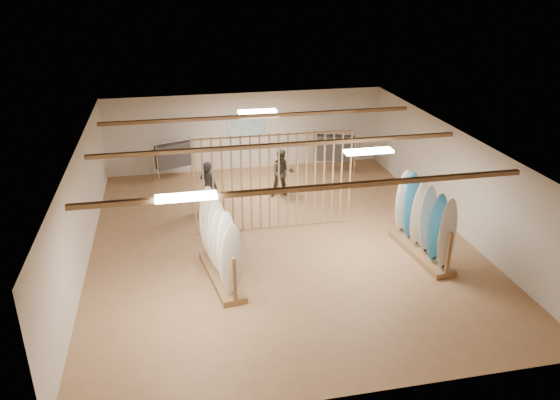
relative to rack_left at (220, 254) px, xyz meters
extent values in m
plane|color=#AA7B52|center=(1.78, 1.67, -0.68)|extent=(12.00, 12.00, 0.00)
plane|color=#9B9A93|center=(1.78, 1.67, 2.12)|extent=(12.00, 12.00, 0.00)
plane|color=beige|center=(1.78, 7.67, 0.72)|extent=(12.00, 0.00, 12.00)
plane|color=beige|center=(1.78, -4.33, 0.72)|extent=(12.00, 0.00, 12.00)
plane|color=beige|center=(-3.22, 1.67, 0.72)|extent=(0.00, 12.00, 12.00)
plane|color=beige|center=(6.78, 1.67, 0.72)|extent=(0.00, 12.00, 12.00)
cube|color=olive|center=(1.78, 1.67, 2.04)|extent=(9.50, 6.12, 0.10)
cube|color=white|center=(1.78, 1.67, 2.06)|extent=(1.20, 0.35, 0.06)
cylinder|color=tan|center=(-0.42, 2.47, 0.72)|extent=(0.05, 0.05, 2.78)
cylinder|color=tan|center=(-0.16, 2.47, 0.72)|extent=(0.05, 0.05, 2.78)
cylinder|color=tan|center=(0.10, 2.47, 0.72)|extent=(0.05, 0.05, 2.78)
cylinder|color=tan|center=(0.35, 2.47, 0.72)|extent=(0.05, 0.05, 2.78)
cylinder|color=tan|center=(0.61, 2.47, 0.72)|extent=(0.05, 0.05, 2.78)
cylinder|color=tan|center=(0.87, 2.47, 0.72)|extent=(0.05, 0.05, 2.78)
cylinder|color=tan|center=(1.13, 2.47, 0.72)|extent=(0.05, 0.05, 2.78)
cylinder|color=tan|center=(1.39, 2.47, 0.72)|extent=(0.05, 0.05, 2.78)
cylinder|color=tan|center=(1.65, 2.47, 0.72)|extent=(0.05, 0.05, 2.78)
cylinder|color=tan|center=(1.91, 2.47, 0.72)|extent=(0.05, 0.05, 2.78)
cylinder|color=tan|center=(2.17, 2.47, 0.72)|extent=(0.05, 0.05, 2.78)
cylinder|color=tan|center=(2.43, 2.47, 0.72)|extent=(0.05, 0.05, 2.78)
cylinder|color=tan|center=(2.68, 2.47, 0.72)|extent=(0.05, 0.05, 2.78)
cylinder|color=tan|center=(2.94, 2.47, 0.72)|extent=(0.05, 0.05, 2.78)
cylinder|color=tan|center=(3.20, 2.47, 0.72)|extent=(0.05, 0.05, 2.78)
cylinder|color=tan|center=(3.46, 2.47, 0.72)|extent=(0.05, 0.05, 2.78)
cylinder|color=tan|center=(3.72, 2.47, 0.72)|extent=(0.05, 0.05, 2.78)
cylinder|color=tan|center=(3.98, 2.47, 0.72)|extent=(0.05, 0.05, 2.78)
cube|color=#388BC6|center=(1.78, 7.65, 0.92)|extent=(1.40, 0.03, 0.90)
cube|color=olive|center=(0.00, 0.00, -0.60)|extent=(0.91, 2.50, 0.15)
cylinder|color=black|center=(0.00, 0.00, 0.31)|extent=(0.38, 2.37, 0.01)
ellipsoid|color=white|center=(0.16, -1.01, 0.38)|extent=(0.48, 0.13, 1.83)
ellipsoid|color=white|center=(0.09, -0.61, 0.38)|extent=(0.48, 0.13, 1.83)
ellipsoid|color=silver|center=(0.03, -0.20, 0.38)|extent=(0.48, 0.13, 1.83)
ellipsoid|color=white|center=(-0.03, 0.20, 0.38)|extent=(0.48, 0.13, 1.83)
ellipsoid|color=silver|center=(-0.09, 0.61, 0.38)|extent=(0.48, 0.13, 1.83)
ellipsoid|color=white|center=(-0.16, 1.01, 0.38)|extent=(0.48, 0.13, 1.83)
cube|color=olive|center=(5.17, 0.15, -0.60)|extent=(0.77, 2.55, 0.15)
cylinder|color=black|center=(5.17, 0.15, 0.34)|extent=(0.22, 2.46, 0.01)
ellipsoid|color=white|center=(5.26, -0.90, 0.41)|extent=(0.49, 0.10, 1.88)
ellipsoid|color=#2D8CD1|center=(5.23, -0.48, 0.41)|extent=(0.49, 0.10, 1.88)
ellipsoid|color=silver|center=(5.19, -0.06, 0.41)|extent=(0.49, 0.10, 1.88)
ellipsoid|color=white|center=(5.16, 0.36, 0.41)|extent=(0.49, 0.10, 1.88)
ellipsoid|color=#2D8CD1|center=(5.12, 0.78, 0.41)|extent=(0.49, 0.10, 1.88)
ellipsoid|color=silver|center=(5.09, 1.21, 0.41)|extent=(0.49, 0.10, 1.88)
cylinder|color=silver|center=(-0.87, 6.81, 0.74)|extent=(1.28, 0.53, 0.03)
cube|color=black|center=(-0.87, 6.81, 0.27)|extent=(1.30, 0.78, 0.83)
cylinder|color=silver|center=(-0.87, 6.81, 0.05)|extent=(0.03, 0.03, 1.46)
cylinder|color=silver|center=(4.70, 6.29, 0.83)|extent=(1.40, 0.47, 0.03)
cube|color=black|center=(4.70, 6.29, 0.34)|extent=(1.40, 0.76, 0.89)
cylinder|color=silver|center=(4.70, 6.29, 0.11)|extent=(0.03, 0.03, 1.56)
imported|color=#282830|center=(0.07, 4.04, 0.22)|extent=(0.79, 0.75, 1.80)
imported|color=#343228|center=(2.49, 4.72, 0.22)|extent=(0.88, 0.69, 1.80)
camera|label=1|loc=(-0.92, -11.32, 6.21)|focal=35.00mm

